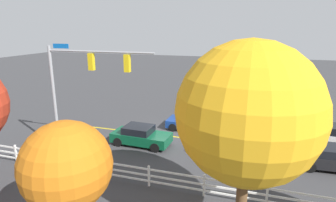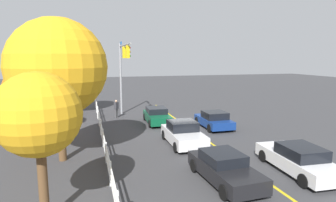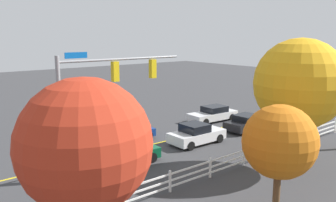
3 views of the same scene
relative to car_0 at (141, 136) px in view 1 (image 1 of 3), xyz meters
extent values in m
plane|color=#38383A|center=(-0.94, -2.08, -0.66)|extent=(120.00, 120.00, 0.00)
cube|color=gold|center=(-4.94, -2.08, -0.66)|extent=(28.00, 0.16, 0.01)
cylinder|color=gray|center=(4.93, 2.43, 2.81)|extent=(0.20, 0.20, 6.93)
cylinder|color=gray|center=(1.46, 2.43, 5.97)|extent=(6.94, 0.12, 0.12)
cube|color=#0C59B2|center=(4.03, 2.45, 6.25)|extent=(1.10, 0.03, 0.28)
cube|color=gold|center=(1.99, 2.43, 5.37)|extent=(0.32, 0.28, 1.00)
sphere|color=red|center=(1.99, 2.28, 5.69)|extent=(0.17, 0.17, 0.17)
sphere|color=orange|center=(1.99, 2.28, 5.37)|extent=(0.17, 0.17, 0.17)
sphere|color=#148C19|center=(1.99, 2.28, 5.05)|extent=(0.17, 0.17, 0.17)
cube|color=gold|center=(-0.34, 2.43, 5.37)|extent=(0.32, 0.28, 1.00)
sphere|color=red|center=(-0.34, 2.28, 5.69)|extent=(0.17, 0.17, 0.17)
sphere|color=orange|center=(-0.34, 2.28, 5.37)|extent=(0.17, 0.17, 0.17)
sphere|color=#148C19|center=(-0.34, 2.28, 5.05)|extent=(0.17, 0.17, 0.17)
cube|color=#0C4C2D|center=(-0.05, 0.00, -0.12)|extent=(4.16, 1.94, 0.65)
cube|color=black|center=(0.16, -0.01, 0.45)|extent=(1.99, 1.68, 0.49)
cylinder|color=black|center=(-1.47, -0.76, -0.34)|extent=(0.65, 0.25, 0.64)
cylinder|color=black|center=(-1.40, 0.89, -0.34)|extent=(0.65, 0.25, 0.64)
cylinder|color=black|center=(1.31, -0.88, -0.34)|extent=(0.65, 0.25, 0.64)
cylinder|color=black|center=(1.38, 0.77, -0.34)|extent=(0.65, 0.25, 0.64)
cube|color=silver|center=(-6.30, -0.24, -0.09)|extent=(4.24, 2.00, 0.70)
cube|color=black|center=(-6.09, -0.24, 0.55)|extent=(1.71, 1.77, 0.59)
cylinder|color=black|center=(-7.75, -1.13, -0.34)|extent=(0.64, 0.23, 0.64)
cylinder|color=black|center=(-7.72, 0.70, -0.34)|extent=(0.64, 0.23, 0.64)
cylinder|color=black|center=(-4.88, -1.17, -0.34)|extent=(0.64, 0.23, 0.64)
cylinder|color=black|center=(-4.86, 0.66, -0.34)|extent=(0.64, 0.23, 0.64)
cube|color=navy|center=(-2.75, -4.03, -0.15)|extent=(3.95, 1.97, 0.58)
cube|color=black|center=(-2.95, -4.02, 0.41)|extent=(1.81, 1.74, 0.54)
cylinder|color=black|center=(-1.40, -3.16, -0.34)|extent=(0.64, 0.23, 0.64)
cylinder|color=black|center=(-1.44, -4.94, -0.34)|extent=(0.64, 0.23, 0.64)
cylinder|color=black|center=(-4.07, -3.11, -0.34)|extent=(0.64, 0.23, 0.64)
cylinder|color=black|center=(-4.10, -4.89, -0.34)|extent=(0.64, 0.23, 0.64)
cube|color=black|center=(-12.15, -0.21, -0.12)|extent=(4.44, 1.99, 0.65)
cube|color=black|center=(-11.93, -0.20, 0.44)|extent=(1.94, 1.70, 0.47)
cylinder|color=black|center=(-10.63, -0.98, -0.34)|extent=(0.65, 0.25, 0.64)
cylinder|color=black|center=(-10.71, 0.69, -0.34)|extent=(0.65, 0.25, 0.64)
cube|color=silver|center=(-12.09, -4.19, -0.12)|extent=(4.86, 2.11, 0.64)
cube|color=black|center=(-12.32, -4.18, 0.46)|extent=(2.14, 1.77, 0.54)
cylinder|color=black|center=(-10.42, -3.43, -0.34)|extent=(0.65, 0.26, 0.64)
cylinder|color=black|center=(-10.52, -5.14, -0.34)|extent=(0.65, 0.26, 0.64)
cylinder|color=#3F3F42|center=(3.09, 3.18, -0.24)|extent=(0.16, 0.16, 0.85)
cylinder|color=#3F3F42|center=(3.23, 3.04, -0.24)|extent=(0.16, 0.16, 0.85)
cube|color=#333338|center=(3.16, 3.11, 0.50)|extent=(0.47, 0.46, 0.62)
sphere|color=tan|center=(3.16, 3.11, 0.92)|extent=(0.22, 0.22, 0.22)
cube|color=white|center=(-8.28, 4.81, -0.09)|extent=(0.10, 0.10, 1.15)
cube|color=white|center=(-5.39, 4.81, -0.09)|extent=(0.10, 0.10, 1.15)
cube|color=white|center=(-2.50, 4.81, -0.09)|extent=(0.10, 0.10, 1.15)
cube|color=white|center=(0.39, 4.81, -0.09)|extent=(0.10, 0.10, 1.15)
cube|color=white|center=(3.28, 4.81, -0.09)|extent=(0.10, 0.10, 1.15)
cube|color=white|center=(6.17, 4.81, -0.09)|extent=(0.10, 0.10, 1.15)
cube|color=white|center=(-3.94, 4.81, 0.29)|extent=(26.00, 0.06, 0.09)
cube|color=white|center=(-3.94, 4.81, -0.06)|extent=(26.00, 0.06, 0.09)
cube|color=white|center=(-3.94, 4.81, -0.38)|extent=(26.00, 0.06, 0.09)
cylinder|color=brown|center=(-7.21, 7.09, 0.92)|extent=(0.42, 0.42, 3.17)
sphere|color=gold|center=(-7.21, 7.09, 4.45)|extent=(5.17, 5.17, 5.17)
sphere|color=#C66614|center=(-1.47, 9.71, 2.81)|extent=(3.13, 3.13, 3.13)
camera|label=1|loc=(-7.37, 16.87, 7.36)|focal=29.91mm
camera|label=2|loc=(-23.24, 5.62, 4.98)|focal=30.46mm
camera|label=3|loc=(11.01, 17.67, 7.19)|focal=37.67mm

